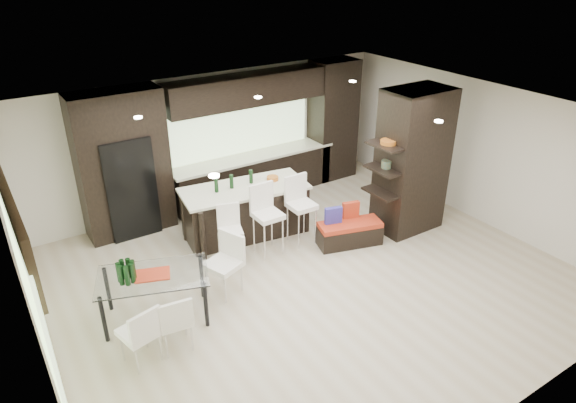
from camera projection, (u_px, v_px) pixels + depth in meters
ground at (308, 277)px, 8.46m from camera, size 8.00×8.00×0.00m
back_wall at (210, 140)px, 10.47m from camera, size 8.00×0.02×2.70m
left_wall at (26, 291)px, 5.90m from camera, size 0.02×7.00×2.70m
right_wall at (480, 153)px, 9.81m from camera, size 0.02×7.00×2.70m
ceiling at (311, 119)px, 7.25m from camera, size 8.00×7.00×0.02m
window_left at (27, 281)px, 6.06m from camera, size 0.04×3.20×1.90m
window_back at (237, 126)px, 10.65m from camera, size 3.40×0.04×1.20m
stone_accent at (11, 213)px, 5.68m from camera, size 0.08×3.00×0.80m
ceiling_spots at (301, 116)px, 7.44m from camera, size 4.00×3.00×0.02m
back_cabinetry at (240, 140)px, 10.47m from camera, size 6.80×0.68×2.70m
refrigerator at (127, 185)px, 9.44m from camera, size 0.90×0.68×1.90m
partition_column at (412, 161)px, 9.42m from camera, size 1.20×0.80×2.70m
kitchen_island at (245, 211)px, 9.55m from camera, size 2.42×1.31×0.96m
stool_left at (231, 242)px, 8.63m from camera, size 0.48×0.48×0.87m
stool_mid at (268, 227)px, 8.91m from camera, size 0.46×0.46×1.03m
stool_right at (301, 217)px, 9.26m from camera, size 0.46×0.46×1.02m
bench at (350, 233)px, 9.31m from camera, size 1.23×0.75×0.44m
floor_vase at (384, 199)px, 9.88m from camera, size 0.48×0.48×1.06m
dining_table at (156, 297)px, 7.39m from camera, size 1.74×1.34×0.74m
chair_near at (175, 323)px, 6.83m from camera, size 0.49×0.49×0.81m
chair_far at (140, 336)px, 6.59m from camera, size 0.54×0.54×0.83m
chair_end at (223, 268)px, 7.89m from camera, size 0.64×0.64×0.91m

